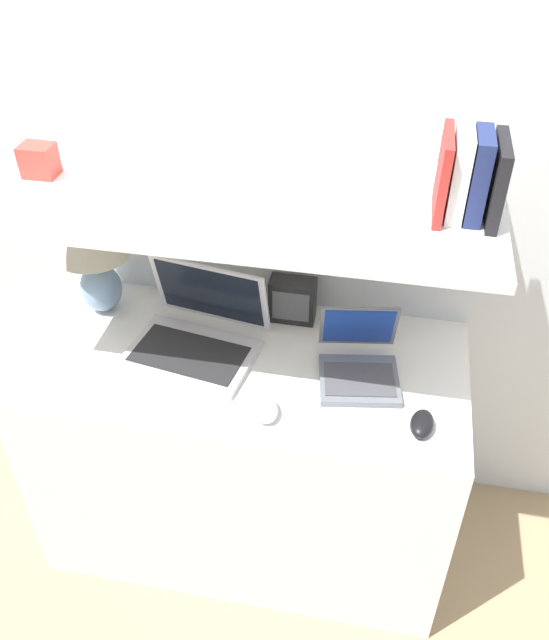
{
  "coord_description": "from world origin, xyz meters",
  "views": [
    {
      "loc": [
        0.36,
        -1.09,
        2.06
      ],
      "look_at": [
        0.09,
        0.3,
        0.94
      ],
      "focal_mm": 38.0,
      "sensor_mm": 36.0,
      "label": 1
    }
  ],
  "objects_px": {
    "laptop_small": "(359,363)",
    "book_black": "(497,181)",
    "laptop_large": "(197,335)",
    "router_box": "(293,300)",
    "book_navy": "(478,176)",
    "table_lamp": "(94,251)",
    "book_red": "(443,175)",
    "shelf_gadget": "(39,160)",
    "computer_mouse": "(265,408)",
    "second_mouse": "(422,424)",
    "book_white": "(459,174)"
  },
  "relations": [
    {
      "from": "table_lamp",
      "to": "book_black",
      "type": "bearing_deg",
      "value": -4.74
    },
    {
      "from": "book_red",
      "to": "second_mouse",
      "type": "bearing_deg",
      "value": -81.61
    },
    {
      "from": "table_lamp",
      "to": "router_box",
      "type": "height_order",
      "value": "table_lamp"
    },
    {
      "from": "book_white",
      "to": "laptop_small",
      "type": "bearing_deg",
      "value": -161.4
    },
    {
      "from": "laptop_small",
      "to": "book_black",
      "type": "relative_size",
      "value": 1.48
    },
    {
      "from": "book_navy",
      "to": "book_red",
      "type": "distance_m",
      "value": 0.08
    },
    {
      "from": "book_red",
      "to": "shelf_gadget",
      "type": "bearing_deg",
      "value": 180.0
    },
    {
      "from": "laptop_small",
      "to": "second_mouse",
      "type": "distance_m",
      "value": 0.25
    },
    {
      "from": "laptop_large",
      "to": "book_red",
      "type": "distance_m",
      "value": 0.81
    },
    {
      "from": "second_mouse",
      "to": "shelf_gadget",
      "type": "xyz_separation_m",
      "value": [
        -1.03,
        0.24,
        0.51
      ]
    },
    {
      "from": "book_navy",
      "to": "computer_mouse",
      "type": "bearing_deg",
      "value": -149.63
    },
    {
      "from": "router_box",
      "to": "laptop_large",
      "type": "bearing_deg",
      "value": -142.72
    },
    {
      "from": "computer_mouse",
      "to": "shelf_gadget",
      "type": "height_order",
      "value": "shelf_gadget"
    },
    {
      "from": "computer_mouse",
      "to": "book_red",
      "type": "xyz_separation_m",
      "value": [
        0.36,
        0.26,
        0.57
      ]
    },
    {
      "from": "second_mouse",
      "to": "router_box",
      "type": "height_order",
      "value": "router_box"
    },
    {
      "from": "table_lamp",
      "to": "laptop_small",
      "type": "bearing_deg",
      "value": -10.45
    },
    {
      "from": "router_box",
      "to": "table_lamp",
      "type": "bearing_deg",
      "value": -174.18
    },
    {
      "from": "computer_mouse",
      "to": "router_box",
      "type": "relative_size",
      "value": 0.87
    },
    {
      "from": "shelf_gadget",
      "to": "book_red",
      "type": "bearing_deg",
      "value": 0.0
    },
    {
      "from": "second_mouse",
      "to": "book_red",
      "type": "height_order",
      "value": "book_red"
    },
    {
      "from": "computer_mouse",
      "to": "laptop_small",
      "type": "bearing_deg",
      "value": 41.87
    },
    {
      "from": "book_white",
      "to": "book_black",
      "type": "bearing_deg",
      "value": 0.0
    },
    {
      "from": "laptop_large",
      "to": "router_box",
      "type": "bearing_deg",
      "value": 37.28
    },
    {
      "from": "book_white",
      "to": "shelf_gadget",
      "type": "xyz_separation_m",
      "value": [
        -1.04,
        0.0,
        -0.06
      ]
    },
    {
      "from": "shelf_gadget",
      "to": "book_black",
      "type": "bearing_deg",
      "value": 0.0
    },
    {
      "from": "table_lamp",
      "to": "laptop_small",
      "type": "xyz_separation_m",
      "value": [
        0.8,
        -0.15,
        -0.17
      ]
    },
    {
      "from": "book_white",
      "to": "book_red",
      "type": "height_order",
      "value": "book_white"
    },
    {
      "from": "table_lamp",
      "to": "book_navy",
      "type": "xyz_separation_m",
      "value": [
        1.02,
        -0.09,
        0.38
      ]
    },
    {
      "from": "book_black",
      "to": "book_navy",
      "type": "relative_size",
      "value": 0.93
    },
    {
      "from": "shelf_gadget",
      "to": "second_mouse",
      "type": "bearing_deg",
      "value": -12.82
    },
    {
      "from": "laptop_small",
      "to": "book_red",
      "type": "distance_m",
      "value": 0.57
    },
    {
      "from": "laptop_large",
      "to": "book_black",
      "type": "height_order",
      "value": "book_black"
    },
    {
      "from": "computer_mouse",
      "to": "book_black",
      "type": "relative_size",
      "value": 0.65
    },
    {
      "from": "table_lamp",
      "to": "book_navy",
      "type": "distance_m",
      "value": 1.09
    },
    {
      "from": "laptop_large",
      "to": "router_box",
      "type": "distance_m",
      "value": 0.31
    },
    {
      "from": "laptop_large",
      "to": "book_black",
      "type": "xyz_separation_m",
      "value": [
        0.73,
        0.04,
        0.54
      ]
    },
    {
      "from": "table_lamp",
      "to": "book_white",
      "type": "relative_size",
      "value": 1.59
    },
    {
      "from": "laptop_large",
      "to": "book_red",
      "type": "xyz_separation_m",
      "value": [
        0.61,
        0.04,
        0.54
      ]
    },
    {
      "from": "laptop_small",
      "to": "router_box",
      "type": "xyz_separation_m",
      "value": [
        -0.22,
        0.21,
        0.03
      ]
    },
    {
      "from": "second_mouse",
      "to": "book_black",
      "type": "distance_m",
      "value": 0.62
    },
    {
      "from": "computer_mouse",
      "to": "router_box",
      "type": "distance_m",
      "value": 0.41
    },
    {
      "from": "second_mouse",
      "to": "book_white",
      "type": "height_order",
      "value": "book_white"
    },
    {
      "from": "book_navy",
      "to": "book_white",
      "type": "relative_size",
      "value": 0.98
    },
    {
      "from": "book_black",
      "to": "shelf_gadget",
      "type": "height_order",
      "value": "book_black"
    },
    {
      "from": "laptop_small",
      "to": "router_box",
      "type": "height_order",
      "value": "laptop_small"
    },
    {
      "from": "laptop_small",
      "to": "book_navy",
      "type": "distance_m",
      "value": 0.59
    },
    {
      "from": "laptop_large",
      "to": "book_white",
      "type": "xyz_separation_m",
      "value": [
        0.64,
        0.04,
        0.54
      ]
    },
    {
      "from": "second_mouse",
      "to": "router_box",
      "type": "distance_m",
      "value": 0.55
    },
    {
      "from": "table_lamp",
      "to": "second_mouse",
      "type": "height_order",
      "value": "table_lamp"
    },
    {
      "from": "laptop_small",
      "to": "book_navy",
      "type": "xyz_separation_m",
      "value": [
        0.22,
        0.06,
        0.55
      ]
    }
  ]
}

